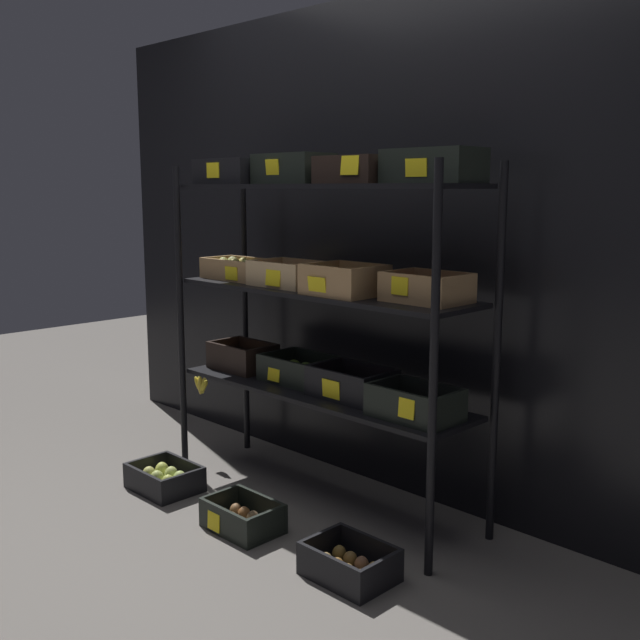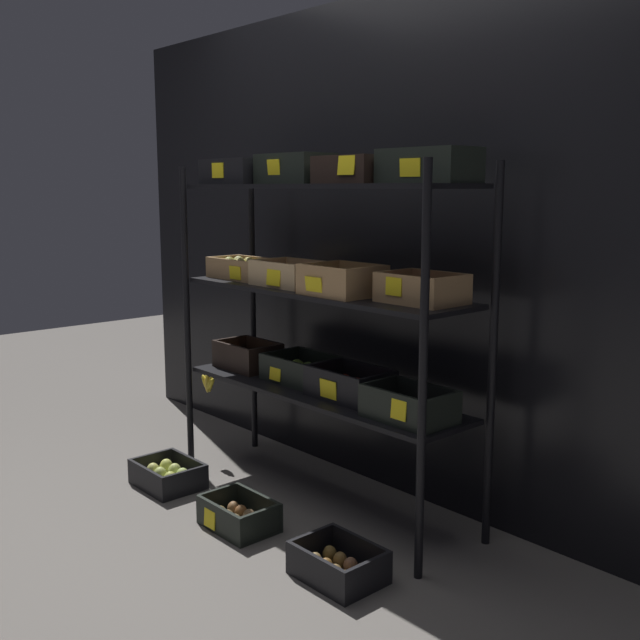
{
  "view_description": "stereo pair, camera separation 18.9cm",
  "coord_description": "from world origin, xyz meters",
  "px_view_note": "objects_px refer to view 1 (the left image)",
  "views": [
    {
      "loc": [
        2.33,
        -2.32,
        1.41
      ],
      "look_at": [
        0.0,
        0.0,
        0.84
      ],
      "focal_mm": 42.38,
      "sensor_mm": 36.0,
      "label": 1
    },
    {
      "loc": [
        2.46,
        -2.19,
        1.41
      ],
      "look_at": [
        0.0,
        0.0,
        0.84
      ],
      "focal_mm": 42.38,
      "sensor_mm": 36.0,
      "label": 2
    }
  ],
  "objects_px": {
    "crate_ground_pear": "(165,479)",
    "crate_ground_kiwi": "(242,519)",
    "display_rack": "(319,287)",
    "crate_ground_center_kiwi": "(349,565)"
  },
  "relations": [
    {
      "from": "crate_ground_pear",
      "to": "crate_ground_kiwi",
      "type": "xyz_separation_m",
      "value": [
        0.59,
        -0.01,
        -0.0
      ]
    },
    {
      "from": "display_rack",
      "to": "crate_ground_kiwi",
      "type": "height_order",
      "value": "display_rack"
    },
    {
      "from": "crate_ground_pear",
      "to": "crate_ground_center_kiwi",
      "type": "height_order",
      "value": "crate_ground_center_kiwi"
    },
    {
      "from": "crate_ground_pear",
      "to": "crate_ground_center_kiwi",
      "type": "bearing_deg",
      "value": 0.78
    },
    {
      "from": "crate_ground_pear",
      "to": "crate_ground_center_kiwi",
      "type": "distance_m",
      "value": 1.18
    },
    {
      "from": "display_rack",
      "to": "crate_ground_pear",
      "type": "relative_size",
      "value": 5.09
    },
    {
      "from": "crate_ground_kiwi",
      "to": "crate_ground_center_kiwi",
      "type": "xyz_separation_m",
      "value": [
        0.59,
        0.03,
        -0.0
      ]
    },
    {
      "from": "display_rack",
      "to": "crate_ground_kiwi",
      "type": "xyz_separation_m",
      "value": [
        0.01,
        -0.46,
        -0.93
      ]
    },
    {
      "from": "display_rack",
      "to": "crate_ground_center_kiwi",
      "type": "distance_m",
      "value": 1.19
    },
    {
      "from": "crate_ground_pear",
      "to": "crate_ground_kiwi",
      "type": "distance_m",
      "value": 0.59
    }
  ]
}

